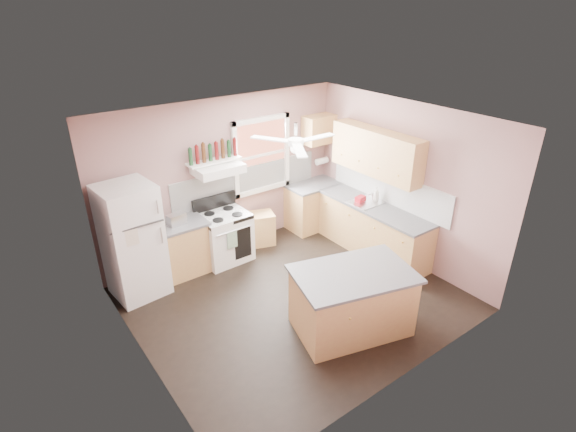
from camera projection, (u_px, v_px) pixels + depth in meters
floor at (294, 299)px, 6.80m from camera, size 4.50×4.50×0.00m
ceiling at (296, 123)px, 5.61m from camera, size 4.50×4.50×0.00m
wall_back at (223, 177)px, 7.67m from camera, size 4.50×0.05×2.70m
wall_right at (404, 183)px, 7.42m from camera, size 0.05×4.00×2.70m
wall_left at (133, 273)px, 4.99m from camera, size 0.05×4.00×2.70m
backsplash_back at (247, 181)px, 7.96m from camera, size 2.90×0.03×0.55m
backsplash_right at (388, 187)px, 7.70m from camera, size 0.03×2.60×0.55m
window_view at (261, 155)px, 7.93m from camera, size 1.00×0.02×1.20m
window_frame at (262, 155)px, 7.91m from camera, size 1.16×0.07×1.36m
refrigerator at (133, 241)px, 6.59m from camera, size 0.81×0.79×1.77m
base_cabinet_left at (179, 250)px, 7.28m from camera, size 0.90×0.60×0.86m
counter_left at (176, 225)px, 7.08m from camera, size 0.92×0.62×0.04m
toaster at (177, 219)px, 7.01m from camera, size 0.30×0.20×0.18m
stove at (225, 237)px, 7.65m from camera, size 0.82×0.66×0.86m
range_hood at (218, 169)px, 7.23m from camera, size 0.78×0.50×0.14m
bottle_shelf at (214, 161)px, 7.27m from camera, size 0.90×0.26×0.03m
cart at (258, 230)px, 8.21m from camera, size 0.66×0.55×0.57m
base_cabinet_corner at (313, 206)px, 8.78m from camera, size 1.00×0.60×0.86m
base_cabinet_right at (373, 230)px, 7.87m from camera, size 0.60×2.20×0.86m
counter_corner at (314, 185)px, 8.58m from camera, size 1.02×0.62×0.04m
counter_right at (374, 207)px, 7.67m from camera, size 0.62×2.22×0.04m
sink at (366, 203)px, 7.81m from camera, size 0.55×0.45×0.03m
faucet at (373, 196)px, 7.86m from camera, size 0.03×0.03×0.14m
upper_cabinet_right at (376, 152)px, 7.49m from camera, size 0.33×1.80×0.76m
upper_cabinet_corner at (319, 129)px, 8.33m from camera, size 0.60×0.33×0.52m
paper_towel at (322, 161)px, 8.70m from camera, size 0.26×0.12×0.12m
island at (352, 302)px, 6.03m from camera, size 1.66×1.29×0.86m
island_top at (354, 274)px, 5.83m from camera, size 1.77×1.39×0.04m
ceiling_fan_hub at (296, 142)px, 5.72m from camera, size 0.20×0.20×0.08m
soap_bottle at (376, 195)px, 7.78m from camera, size 0.13×0.13×0.26m
red_caddy at (360, 199)px, 7.80m from camera, size 0.20×0.15×0.10m
wine_bottles at (213, 152)px, 7.20m from camera, size 0.86×0.06×0.31m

